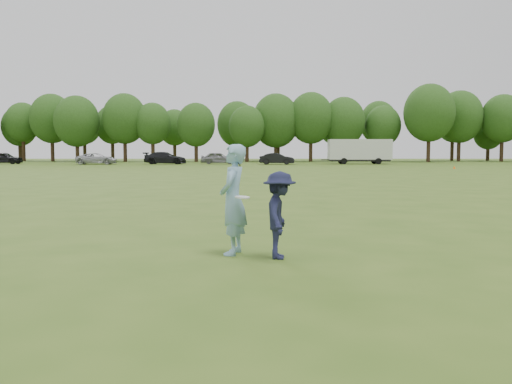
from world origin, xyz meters
TOP-DOWN VIEW (x-y plane):
  - ground at (0.00, 0.00)m, footprint 200.00×200.00m
  - thrower at (-0.48, 0.74)m, footprint 0.61×0.82m
  - defender at (0.37, 0.35)m, footprint 0.67×1.06m
  - player_far_d at (-1.99, 46.72)m, footprint 1.48×0.57m
  - car_a at (-33.08, 61.26)m, footprint 4.66×1.98m
  - car_c at (-20.31, 59.13)m, footprint 5.24×2.70m
  - car_d at (-11.92, 60.58)m, footprint 5.52×2.46m
  - car_e at (-5.09, 60.97)m, footprint 4.63×2.00m
  - car_f at (2.43, 58.94)m, footprint 4.53×2.07m
  - field_cone at (19.49, 44.42)m, footprint 0.28×0.28m
  - disc_in_play at (-0.30, 0.42)m, footprint 0.33×0.33m
  - cargo_trailer at (13.22, 61.15)m, footprint 9.00×2.75m
  - treeline at (2.81, 76.90)m, footprint 130.35×18.39m

SIDE VIEW (x-z plane):
  - ground at x=0.00m, z-range 0.00..0.00m
  - field_cone at x=19.49m, z-range 0.00..0.30m
  - car_c at x=-20.31m, z-range 0.00..1.41m
  - car_f at x=2.43m, z-range 0.00..1.44m
  - car_e at x=-5.09m, z-range 0.00..1.55m
  - player_far_d at x=-1.99m, z-range 0.00..1.56m
  - defender at x=0.37m, z-range 0.00..1.56m
  - car_a at x=-33.08m, z-range 0.00..1.57m
  - car_d at x=-11.92m, z-range 0.00..1.57m
  - thrower at x=-0.48m, z-range 0.00..2.05m
  - disc_in_play at x=-0.30m, z-range 1.07..1.12m
  - cargo_trailer at x=13.22m, z-range 0.18..3.38m
  - treeline at x=2.81m, z-range 0.39..12.13m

